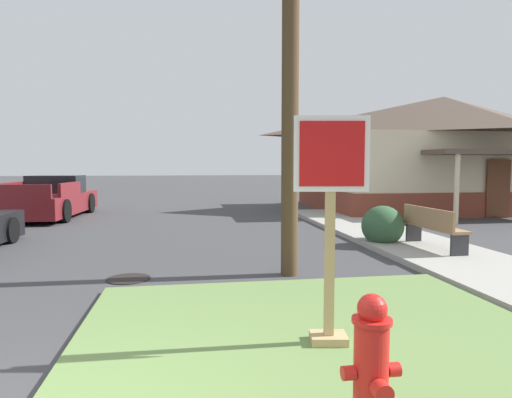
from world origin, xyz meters
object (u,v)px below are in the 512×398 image
Objects in this scene: fire_hydrant at (371,373)px; manhole_cover at (128,279)px; street_bench at (432,225)px; pickup_truck_maroon at (51,200)px; stop_sign at (330,234)px.

fire_hydrant is 5.17m from manhole_cover.
fire_hydrant is 0.53× the size of street_bench.
manhole_cover is (-2.09, 4.69, -0.53)m from fire_hydrant.
street_bench is (9.84, -8.10, -0.02)m from pickup_truck_maroon.
stop_sign is 1.24× the size of street_bench.
street_bench is (6.01, 1.14, 0.59)m from manhole_cover.
street_bench is at bearing 10.78° from manhole_cover.
fire_hydrant reaches higher than street_bench.
stop_sign reaches higher than pickup_truck_maroon.
manhole_cover is 6.14m from street_bench.
fire_hydrant is 15.14m from pickup_truck_maroon.
fire_hydrant is 7.03m from street_bench.
stop_sign is 13.85m from pickup_truck_maroon.
street_bench is at bearing -39.44° from pickup_truck_maroon.
stop_sign is at bearing -53.41° from manhole_cover.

